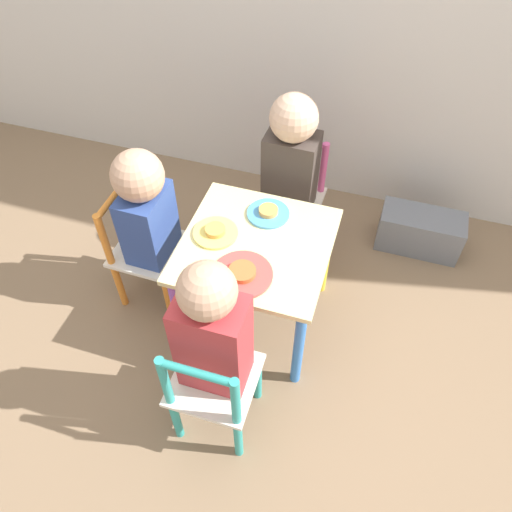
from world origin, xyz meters
name	(u,v)px	position (x,y,z in m)	size (l,w,h in m)	color
ground_plane	(256,316)	(0.00, 0.00, 0.00)	(6.00, 6.00, 0.00)	#7F664C
kids_table	(256,258)	(0.00, 0.00, 0.36)	(0.50, 0.50, 0.44)	beige
chair_teal	(213,388)	(0.00, -0.45, 0.24)	(0.26, 0.26, 0.50)	silver
chair_pink	(291,200)	(0.01, 0.45, 0.24)	(0.27, 0.27, 0.50)	silver
chair_orange	(145,250)	(-0.45, 0.01, 0.24)	(0.26, 0.26, 0.50)	silver
child_front	(216,336)	(0.00, -0.39, 0.45)	(0.20, 0.21, 0.77)	#38383D
child_back	(290,167)	(0.01, 0.40, 0.47)	(0.20, 0.23, 0.76)	#4C608E
child_left	(151,217)	(-0.39, 0.01, 0.44)	(0.23, 0.20, 0.71)	#4C608E
plate_front	(242,274)	(0.00, -0.15, 0.45)	(0.20, 0.20, 0.03)	#E54C47
plate_back	(268,213)	(0.00, 0.15, 0.45)	(0.15, 0.15, 0.03)	#4C9EE0
plate_left	(215,232)	(-0.15, 0.00, 0.45)	(0.15, 0.15, 0.03)	#EADB66
storage_bin	(420,231)	(0.58, 0.59, 0.09)	(0.36, 0.17, 0.19)	slate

